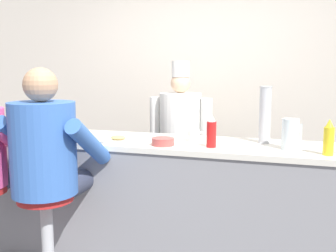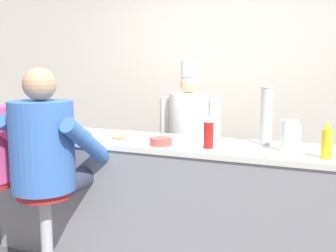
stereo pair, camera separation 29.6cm
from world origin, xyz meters
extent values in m
cube|color=beige|center=(0.00, 1.82, 1.35)|extent=(10.00, 0.06, 2.70)
cube|color=gray|center=(0.00, 0.32, 0.48)|extent=(2.79, 0.62, 0.95)
cube|color=silver|center=(0.00, 0.32, 0.97)|extent=(2.85, 0.64, 0.04)
cylinder|color=red|center=(0.43, 0.18, 1.08)|extent=(0.07, 0.07, 0.18)
cone|color=white|center=(0.43, 0.18, 1.20)|extent=(0.05, 0.05, 0.05)
cylinder|color=yellow|center=(1.19, 0.15, 1.08)|extent=(0.07, 0.07, 0.18)
cone|color=yellow|center=(1.19, 0.15, 1.20)|extent=(0.05, 0.05, 0.05)
cylinder|color=silver|center=(0.96, 0.26, 1.10)|extent=(0.12, 0.12, 0.21)
cube|color=silver|center=(1.03, 0.26, 1.11)|extent=(0.01, 0.01, 0.13)
cylinder|color=white|center=(-0.28, 0.17, 1.00)|extent=(0.26, 0.26, 0.02)
ellipsoid|color=#E0BC60|center=(-0.28, 0.17, 1.02)|extent=(0.12, 0.09, 0.03)
cylinder|color=#B24C47|center=(0.08, 0.14, 1.02)|extent=(0.16, 0.16, 0.05)
cylinder|color=white|center=(0.26, 0.37, 1.03)|extent=(0.09, 0.09, 0.09)
torus|color=white|center=(0.32, 0.37, 1.04)|extent=(0.06, 0.02, 0.06)
cylinder|color=#4C7AB2|center=(-0.54, 0.07, 1.03)|extent=(0.08, 0.08, 0.08)
torus|color=#4C7AB2|center=(-0.49, 0.07, 1.04)|extent=(0.06, 0.01, 0.06)
cylinder|color=#B7BABF|center=(0.77, 0.46, 1.20)|extent=(0.09, 0.09, 0.41)
cylinder|color=silver|center=(0.77, 0.46, 1.41)|extent=(0.09, 0.09, 0.01)
cylinder|color=#33384C|center=(-1.06, -0.12, 0.72)|extent=(0.15, 0.39, 0.15)
cylinder|color=#E54C8C|center=(-0.91, -0.20, 1.01)|extent=(0.10, 0.43, 0.34)
cylinder|color=#B2B5BA|center=(-0.61, -0.31, 0.35)|extent=(0.08, 0.08, 0.67)
cylinder|color=red|center=(-0.61, -0.31, 0.68)|extent=(0.38, 0.38, 0.05)
cylinder|color=#33384C|center=(-0.71, -0.10, 0.72)|extent=(0.16, 0.44, 0.16)
cylinder|color=#33384C|center=(-0.50, -0.10, 0.72)|extent=(0.16, 0.44, 0.16)
cylinder|color=#3866B7|center=(-0.61, -0.31, 1.01)|extent=(0.44, 0.44, 0.62)
cylinder|color=#3866B7|center=(-0.88, -0.19, 1.05)|extent=(0.11, 0.47, 0.38)
cylinder|color=#3866B7|center=(-0.33, -0.19, 1.05)|extent=(0.11, 0.47, 0.38)
sphere|color=tan|center=(-0.61, -0.31, 1.44)|extent=(0.23, 0.23, 0.23)
cube|color=#232328|center=(-0.08, 1.18, 0.37)|extent=(0.31, 0.17, 0.75)
cube|color=white|center=(-0.08, 1.13, 0.52)|extent=(0.28, 0.02, 0.45)
cylinder|color=white|center=(-0.08, 1.18, 1.03)|extent=(0.40, 0.40, 0.56)
sphere|color=#DBB28E|center=(-0.08, 1.18, 1.40)|extent=(0.19, 0.19, 0.19)
cylinder|color=white|center=(-0.08, 1.18, 1.54)|extent=(0.17, 0.17, 0.15)
cylinder|color=white|center=(-0.34, 1.18, 1.02)|extent=(0.11, 0.11, 0.48)
cylinder|color=white|center=(0.18, 1.18, 1.02)|extent=(0.11, 0.11, 0.48)
camera|label=1|loc=(0.95, -2.51, 1.54)|focal=42.00mm
camera|label=2|loc=(1.23, -2.40, 1.54)|focal=42.00mm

